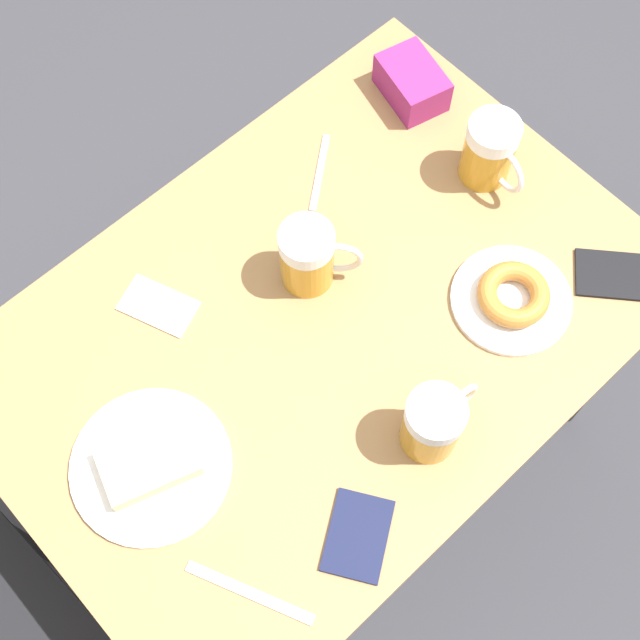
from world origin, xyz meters
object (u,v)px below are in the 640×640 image
Objects in this scene: beer_mug_right at (309,256)px; passport_near_edge at (613,275)px; fork at (320,172)px; napkin_folded at (158,306)px; blue_pouch at (412,83)px; plate_with_cake at (149,464)px; plate_with_donut at (512,297)px; beer_mug_left at (434,423)px; beer_mug_center at (490,151)px; knife at (250,593)px; passport_far_edge at (358,536)px.

beer_mug_right is 0.87× the size of passport_near_edge.
beer_mug_right is 0.52m from passport_near_edge.
fork is (0.14, -0.15, -0.07)m from beer_mug_right.
blue_pouch reaches higher than napkin_folded.
beer_mug_right reaches higher than plate_with_cake.
plate_with_donut is 1.32× the size of passport_near_edge.
napkin_folded is (0.46, 0.17, -0.06)m from beer_mug_left.
plate_with_cake is at bearing 106.09° from blue_pouch.
beer_mug_center is at bearing -88.63° from plate_with_cake.
beer_mug_left reaches higher than napkin_folded.
beer_mug_right is 0.90× the size of blue_pouch.
passport_near_edge is at bearing -91.79° from knife.
beer_mug_right is 0.22m from fork.
passport_near_edge is 0.50m from blue_pouch.
beer_mug_right is 0.87× the size of passport_far_edge.
beer_mug_center is at bearing 173.13° from blue_pouch.
beer_mug_center reaches higher than blue_pouch.
beer_mug_center is at bearing -132.73° from fork.
beer_mug_right is at bearing 132.42° from fork.
blue_pouch is at bearing -50.48° from passport_far_edge.
plate_with_cake is 1.24× the size of plate_with_donut.
fork is 0.71× the size of knife.
napkin_folded reaches higher than knife.
plate_with_donut is at bearing 62.36° from passport_near_edge.
napkin_folded is 0.49m from knife.
blue_pouch reaches higher than plate_with_cake.
beer_mug_left is (-0.26, -0.35, 0.05)m from plate_with_cake.
passport_near_edge is at bearing -128.39° from napkin_folded.
fork is at bearing -68.60° from plate_with_cake.
passport_near_edge is (-0.35, -0.38, -0.06)m from beer_mug_right.
passport_far_edge is (-0.31, 0.61, -0.06)m from beer_mug_center.
beer_mug_left is 0.89× the size of passport_far_edge.
passport_far_edge is at bearing 117.14° from beer_mug_center.
passport_far_edge is (-0.37, 0.24, -0.06)m from beer_mug_right.
beer_mug_right is (0.26, 0.21, 0.05)m from plate_with_donut.
napkin_folded is 0.76m from passport_near_edge.
plate_with_cake is at bearing 111.40° from fork.
beer_mug_left is 0.50m from beer_mug_center.
blue_pouch is at bearing -87.77° from napkin_folded.
passport_near_edge is 0.99× the size of passport_far_edge.
passport_near_edge is (-0.27, -0.78, -0.01)m from plate_with_cake.
passport_near_edge is (-0.02, -0.79, 0.00)m from knife.
plate_with_cake reaches higher than passport_far_edge.
plate_with_donut is at bearing -106.77° from plate_with_cake.
plate_with_cake is 0.44m from beer_mug_left.
beer_mug_center is at bearing -62.86° from passport_far_edge.
blue_pouch is at bearing -1.81° from passport_near_edge.
beer_mug_left is at bearing 156.66° from fork.
plate_with_cake is 1.32× the size of knife.
plate_with_donut is at bearing -76.71° from passport_far_edge.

